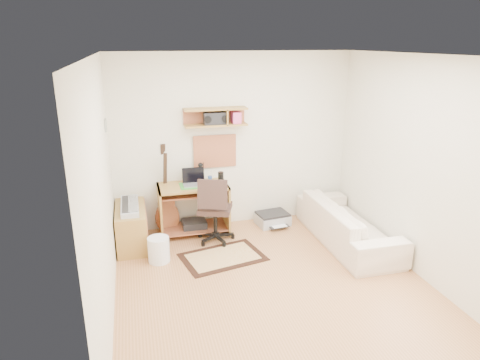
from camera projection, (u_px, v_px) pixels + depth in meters
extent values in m
cube|color=#BC804E|center=(275.00, 288.00, 5.02)|extent=(3.60, 4.00, 0.01)
cube|color=white|center=(281.00, 55.00, 4.21)|extent=(3.60, 4.00, 0.01)
cube|color=silver|center=(234.00, 141.00, 6.46)|extent=(3.60, 0.01, 2.60)
cube|color=silver|center=(102.00, 196.00, 4.19)|extent=(0.01, 4.00, 2.60)
cube|color=silver|center=(424.00, 170.00, 5.04)|extent=(0.01, 4.00, 2.60)
cube|color=#AA7F3C|center=(216.00, 117.00, 6.15)|extent=(0.90, 0.25, 0.26)
cube|color=tan|center=(215.00, 151.00, 6.41)|extent=(0.64, 0.03, 0.49)
cube|color=#4C8CBF|center=(106.00, 125.00, 5.45)|extent=(0.02, 0.20, 0.15)
cylinder|color=black|center=(221.00, 178.00, 6.24)|extent=(0.08, 0.08, 0.18)
cylinder|color=#2F4D8F|center=(210.00, 179.00, 6.36)|extent=(0.06, 0.06, 0.09)
cube|color=black|center=(216.00, 118.00, 6.15)|extent=(0.34, 0.16, 0.18)
cube|color=beige|center=(223.00, 257.00, 5.72)|extent=(1.17, 0.91, 0.01)
cube|color=#AA7F3C|center=(131.00, 227.00, 5.99)|extent=(0.40, 0.90, 0.55)
cube|color=#B2B5BA|center=(130.00, 206.00, 5.90)|extent=(0.23, 0.75, 0.07)
cylinder|color=white|center=(159.00, 250.00, 5.57)|extent=(0.32, 0.32, 0.33)
cube|color=#A5A8AA|center=(272.00, 219.00, 6.73)|extent=(0.53, 0.44, 0.18)
imported|color=beige|center=(348.00, 217.00, 6.06)|extent=(0.57, 1.95, 0.76)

